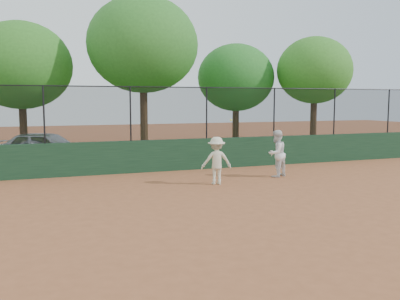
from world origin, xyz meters
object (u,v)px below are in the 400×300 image
object	(u,v)px
tree_1	(21,66)
tree_4	(315,71)
parked_car	(46,149)
player_second	(276,154)
tree_2	(143,45)
player_main	(216,161)
tree_3	(236,78)

from	to	relation	value
tree_1	tree_4	bearing A→B (deg)	-6.13
parked_car	player_second	size ratio (longest dim) A/B	2.58
parked_car	tree_2	distance (m)	6.56
player_second	tree_2	world-z (taller)	tree_2
parked_car	player_main	bearing A→B (deg)	-114.25
player_second	tree_4	size ratio (longest dim) A/B	0.27
parked_car	tree_1	xyz separation A→B (m)	(-0.90, 2.92, 3.54)
player_second	player_main	xyz separation A→B (m)	(-2.52, -0.56, -0.06)
parked_car	tree_2	bearing A→B (deg)	-43.95
parked_car	tree_4	distance (m)	14.32
tree_2	tree_3	bearing A→B (deg)	16.36
tree_1	tree_3	bearing A→B (deg)	1.49
tree_1	tree_4	xyz separation A→B (m)	(14.70, -1.58, 0.02)
tree_3	player_main	bearing A→B (deg)	-118.38
tree_1	tree_4	size ratio (longest dim) A/B	1.03
parked_car	tree_1	bearing A→B (deg)	43.85
player_second	tree_1	bearing A→B (deg)	-70.09
tree_1	tree_2	xyz separation A→B (m)	(5.36, -1.35, 1.00)
player_main	tree_1	distance (m)	11.35
tree_3	parked_car	bearing A→B (deg)	-162.30
tree_1	tree_3	xyz separation A→B (m)	(10.92, 0.28, -0.34)
player_main	tree_3	xyz separation A→B (m)	(5.05, 9.34, 3.15)
tree_4	player_main	bearing A→B (deg)	-139.73
tree_1	tree_3	distance (m)	10.93
player_main	tree_1	world-z (taller)	tree_1
player_main	tree_3	world-z (taller)	tree_3
tree_3	tree_4	distance (m)	4.23
player_second	tree_1	world-z (taller)	tree_1
tree_2	tree_4	distance (m)	9.39
tree_2	tree_3	distance (m)	5.95
tree_2	tree_4	xyz separation A→B (m)	(9.34, -0.23, -0.98)
tree_1	tree_2	distance (m)	5.62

